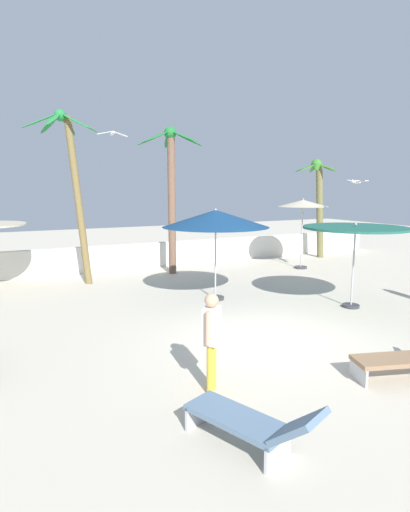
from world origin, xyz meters
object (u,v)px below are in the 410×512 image
Objects in this scene: palm_tree_0 at (171,185)px; guest_0 at (212,333)px; seagull_0 at (356,182)px; lounge_chair_2 at (251,422)px; patio_umbrella_0 at (355,231)px; patio_umbrella_3 at (303,205)px; palm_tree_2 at (73,178)px; lounge_chair_1 at (407,357)px; palm_tree_1 at (319,197)px; seagull_1 at (112,134)px; patio_umbrella_1 at (216,219)px.

guest_0 is (-3.05, -9.24, -2.45)m from palm_tree_0.
seagull_0 is at bearing 31.06° from guest_0.
lounge_chair_2 is 1.17× the size of guest_0.
palm_tree_0 is at bearing 112.35° from patio_umbrella_0.
guest_0 is (-8.30, -7.75, -1.67)m from patio_umbrella_3.
guest_0 is at bearing -85.91° from palm_tree_2.
lounge_chair_1 is at bearing -88.50° from palm_tree_0.
patio_umbrella_0 is 2.30× the size of seagull_0.
palm_tree_1 is 15.88m from lounge_chair_2.
palm_tree_0 is 4.95× the size of seagull_1.
lounge_chair_1 is at bearing -68.42° from palm_tree_2.
patio_umbrella_0 is 1.70× the size of guest_0.
patio_umbrella_0 is 4.77m from lounge_chair_1.
patio_umbrella_0 is 0.60× the size of palm_tree_1.
seagull_0 is 8.87m from seagull_1.
patio_umbrella_0 is at bearing -125.29° from palm_tree_1.
palm_tree_2 is 2.26m from seagull_1.
palm_tree_2 is 4.76× the size of seagull_0.
patio_umbrella_1 is 2.79× the size of seagull_1.
patio_umbrella_3 is at bearing 91.98° from seagull_0.
patio_umbrella_3 is 1.76× the size of guest_0.
seagull_0 is (0.09, -2.69, 0.90)m from patio_umbrella_3.
palm_tree_1 is at bearing 62.28° from seagull_0.
palm_tree_1 is 2.42× the size of lounge_chair_2.
palm_tree_0 is 3.37× the size of guest_0.
lounge_chair_1 is 3.56m from guest_0.
lounge_chair_1 is (-4.98, -8.85, -2.30)m from patio_umbrella_3.
palm_tree_2 is (-8.94, 1.17, 1.01)m from patio_umbrella_3.
patio_umbrella_1 is 0.67× the size of palm_tree_1.
palm_tree_0 is at bearing -5.10° from seagull_1.
lounge_chair_1 is at bearing -76.89° from seagull_1.
patio_umbrella_3 is at bearing -143.63° from palm_tree_1.
patio_umbrella_0 reaches higher than guest_0.
lounge_chair_2 is (-8.56, -9.34, -2.29)m from patio_umbrella_3.
guest_0 is at bearing 161.62° from lounge_chair_1.
palm_tree_1 is 3.81× the size of seagull_0.
patio_umbrella_1 is (-3.05, 2.48, 0.27)m from patio_umbrella_0.
patio_umbrella_0 is 9.18m from palm_tree_2.
seagull_1 reaches higher than guest_0.
palm_tree_2 is (-3.39, 3.88, 1.24)m from patio_umbrella_1.
palm_tree_0 is 10.03m from guest_0.
palm_tree_0 is 7.74m from palm_tree_1.
patio_umbrella_0 is at bearing 34.34° from lounge_chair_2.
palm_tree_1 reaches higher than patio_umbrella_3.
patio_umbrella_3 is 12.87m from lounge_chair_2.
lounge_chair_2 is (-3.58, -0.48, 0.01)m from lounge_chair_1.
patio_umbrella_0 is 3.87m from seagull_0.
palm_tree_2 is at bearing 92.08° from lounge_chair_2.
patio_umbrella_3 is 5.51m from palm_tree_0.
palm_tree_2 is at bearing 111.58° from lounge_chair_1.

